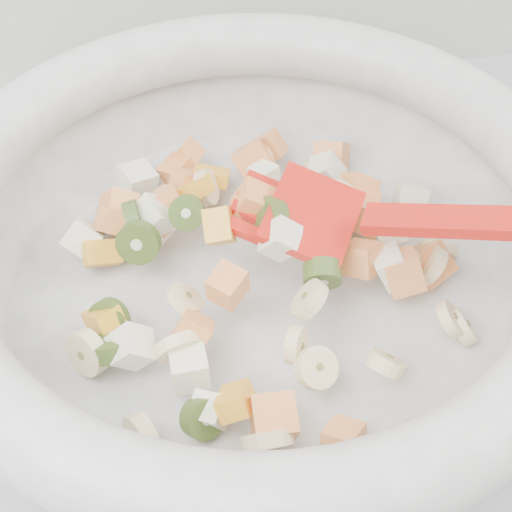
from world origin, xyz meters
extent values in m
cylinder|color=silver|center=(0.08, 1.49, 0.91)|extent=(0.32, 0.32, 0.02)
torus|color=silver|center=(0.08, 1.49, 0.98)|extent=(0.39, 0.39, 0.04)
cylinder|color=#CDB388|center=(0.06, 1.56, 0.94)|extent=(0.02, 0.03, 0.03)
cylinder|color=#CDB388|center=(0.00, 1.39, 0.93)|extent=(0.02, 0.03, 0.03)
cylinder|color=#CDB388|center=(0.06, 1.38, 0.93)|extent=(0.03, 0.02, 0.03)
cylinder|color=#CDB388|center=(0.17, 1.47, 0.94)|extent=(0.03, 0.03, 0.02)
cylinder|color=#CDB388|center=(0.18, 1.47, 0.94)|extent=(0.03, 0.04, 0.03)
cylinder|color=#CDB388|center=(0.09, 1.41, 0.94)|extent=(0.03, 0.03, 0.02)
cylinder|color=#CDB388|center=(0.03, 1.46, 0.95)|extent=(0.03, 0.03, 0.02)
cylinder|color=#CDB388|center=(0.02, 1.44, 0.94)|extent=(0.03, 0.02, 0.03)
cylinder|color=#CDB388|center=(0.10, 1.44, 0.96)|extent=(0.03, 0.03, 0.03)
cylinder|color=#CDB388|center=(0.19, 1.43, 0.93)|extent=(0.02, 0.02, 0.03)
cylinder|color=#CDB388|center=(0.09, 1.42, 0.94)|extent=(0.02, 0.03, 0.03)
cylinder|color=#CDB388|center=(0.18, 1.43, 0.94)|extent=(0.02, 0.03, 0.03)
cylinder|color=#CDB388|center=(-0.03, 1.45, 0.93)|extent=(0.03, 0.03, 0.03)
cylinder|color=#CDB388|center=(0.10, 1.59, 0.93)|extent=(0.04, 0.03, 0.03)
cylinder|color=#CDB388|center=(0.15, 1.53, 0.95)|extent=(0.02, 0.04, 0.04)
cylinder|color=#CDB388|center=(0.20, 1.49, 0.93)|extent=(0.03, 0.03, 0.03)
cylinder|color=#CDB388|center=(0.13, 1.40, 0.94)|extent=(0.02, 0.03, 0.03)
cylinder|color=#CDB388|center=(0.15, 1.59, 0.93)|extent=(0.03, 0.03, 0.02)
cube|color=#E27347|center=(0.05, 1.61, 0.93)|extent=(0.03, 0.03, 0.02)
cube|color=#E27347|center=(0.00, 1.56, 0.93)|extent=(0.03, 0.03, 0.04)
cube|color=#E27347|center=(0.12, 1.52, 0.95)|extent=(0.03, 0.02, 0.03)
cube|color=#E27347|center=(0.16, 1.54, 0.94)|extent=(0.03, 0.03, 0.03)
cube|color=#E27347|center=(0.16, 1.59, 0.93)|extent=(0.03, 0.04, 0.03)
cube|color=#E27347|center=(0.16, 1.53, 0.94)|extent=(0.03, 0.03, 0.03)
cube|color=#E27347|center=(0.12, 1.54, 0.95)|extent=(0.03, 0.03, 0.03)
cube|color=#E27347|center=(0.10, 1.59, 0.94)|extent=(0.03, 0.03, 0.04)
cube|color=#E27347|center=(0.03, 1.44, 0.95)|extent=(0.03, 0.03, 0.03)
cube|color=#E27347|center=(0.11, 1.61, 0.93)|extent=(0.03, 0.03, 0.03)
cube|color=#E27347|center=(0.19, 1.48, 0.93)|extent=(0.03, 0.04, 0.04)
cube|color=#E27347|center=(0.05, 1.60, 0.93)|extent=(0.03, 0.03, 0.03)
cube|color=#E27347|center=(0.16, 1.46, 0.94)|extent=(0.03, 0.03, 0.03)
cube|color=#E27347|center=(0.06, 1.46, 0.96)|extent=(0.03, 0.03, 0.02)
cube|color=#E27347|center=(0.07, 1.39, 0.94)|extent=(0.02, 0.03, 0.03)
cube|color=#E27347|center=(0.08, 1.52, 0.96)|extent=(0.03, 0.03, 0.03)
cube|color=#E27347|center=(0.14, 1.48, 0.95)|extent=(0.03, 0.03, 0.03)
cube|color=#E27347|center=(0.03, 1.55, 0.94)|extent=(0.04, 0.04, 0.04)
cube|color=#E27347|center=(0.10, 1.37, 0.93)|extent=(0.03, 0.03, 0.03)
cube|color=#E27347|center=(0.16, 1.52, 0.94)|extent=(0.03, 0.03, 0.03)
cube|color=#E27347|center=(0.05, 1.57, 0.94)|extent=(0.03, 0.03, 0.03)
cube|color=#E27347|center=(0.00, 1.55, 0.94)|extent=(0.03, 0.03, 0.03)
cylinder|color=olive|center=(0.01, 1.54, 0.95)|extent=(0.01, 0.03, 0.04)
cylinder|color=olive|center=(-0.01, 1.45, 0.94)|extent=(0.03, 0.03, 0.02)
cylinder|color=olive|center=(0.09, 1.50, 0.97)|extent=(0.03, 0.04, 0.03)
cylinder|color=olive|center=(0.04, 1.53, 0.96)|extent=(0.03, 0.02, 0.03)
cylinder|color=olive|center=(0.03, 1.40, 0.93)|extent=(0.03, 0.03, 0.03)
cylinder|color=olive|center=(0.01, 1.51, 0.95)|extent=(0.03, 0.03, 0.03)
cylinder|color=olive|center=(-0.01, 1.47, 0.94)|extent=(0.03, 0.03, 0.03)
cylinder|color=olive|center=(0.11, 1.46, 0.95)|extent=(0.03, 0.02, 0.03)
cylinder|color=olive|center=(0.09, 1.50, 0.97)|extent=(0.04, 0.03, 0.03)
cube|color=white|center=(0.03, 1.42, 0.94)|extent=(0.02, 0.02, 0.02)
cube|color=white|center=(0.00, 1.44, 0.94)|extent=(0.03, 0.02, 0.03)
cube|color=white|center=(-0.02, 1.54, 0.94)|extent=(0.03, 0.03, 0.03)
cube|color=white|center=(0.19, 1.53, 0.93)|extent=(0.03, 0.03, 0.03)
cube|color=white|center=(0.17, 1.50, 0.94)|extent=(0.02, 0.03, 0.03)
cube|color=white|center=(0.02, 1.54, 0.95)|extent=(0.04, 0.03, 0.03)
cube|color=white|center=(0.15, 1.57, 0.93)|extent=(0.03, 0.03, 0.03)
cube|color=white|center=(0.09, 1.48, 0.97)|extent=(0.03, 0.03, 0.03)
cube|color=white|center=(0.03, 1.40, 0.93)|extent=(0.03, 0.03, 0.02)
cube|color=white|center=(0.10, 1.57, 0.94)|extent=(0.02, 0.02, 0.02)
cube|color=white|center=(0.16, 1.47, 0.94)|extent=(0.03, 0.02, 0.03)
cube|color=white|center=(0.02, 1.60, 0.93)|extent=(0.03, 0.03, 0.02)
cube|color=orange|center=(0.07, 1.58, 0.94)|extent=(0.03, 0.02, 0.02)
cube|color=orange|center=(0.05, 1.40, 0.94)|extent=(0.03, 0.03, 0.03)
cube|color=orange|center=(0.05, 1.56, 0.95)|extent=(0.03, 0.03, 0.02)
cube|color=orange|center=(0.06, 1.50, 0.97)|extent=(0.02, 0.03, 0.03)
cube|color=orange|center=(-0.02, 1.47, 0.94)|extent=(0.03, 0.03, 0.02)
cube|color=orange|center=(-0.01, 1.53, 0.93)|extent=(0.03, 0.02, 0.02)
cube|color=red|center=(0.11, 1.50, 0.97)|extent=(0.08, 0.08, 0.02)
cube|color=red|center=(0.09, 1.53, 0.97)|extent=(0.03, 0.02, 0.01)
cube|color=red|center=(0.09, 1.52, 0.97)|extent=(0.03, 0.02, 0.01)
cube|color=red|center=(0.08, 1.51, 0.97)|extent=(0.03, 0.02, 0.01)
cube|color=red|center=(0.07, 1.50, 0.97)|extent=(0.03, 0.02, 0.01)
camera|label=1|loc=(0.01, 1.18, 1.29)|focal=55.00mm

